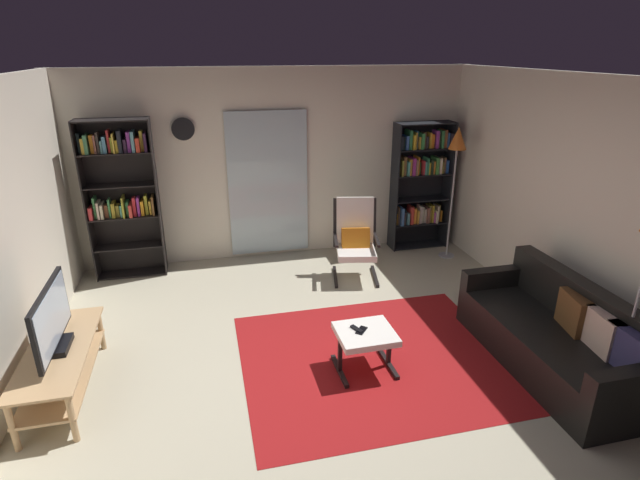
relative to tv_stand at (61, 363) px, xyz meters
The scene contains 16 objects.
ground_plane 2.34m from the tv_stand, ahead, with size 7.02×7.02×0.00m, color #BBB398.
wall_back 3.71m from the tv_stand, 49.54° to the left, with size 5.60×0.06×2.60m, color silver.
wall_right 5.12m from the tv_stand, ahead, with size 0.06×6.00×2.60m, color silver.
glass_door_panel 3.52m from the tv_stand, 50.47° to the left, with size 1.10×0.01×2.00m, color silver.
area_rug 2.82m from the tv_stand, ahead, with size 2.56×2.18×0.01m, color maroon.
tv_stand is the anchor object (origin of this frame).
television 0.41m from the tv_stand, 75.25° to the right, with size 0.20×0.94×0.56m.
bookshelf_near_tv 2.61m from the tv_stand, 82.92° to the left, with size 0.87×0.30×2.03m.
bookshelf_near_sofa 5.10m from the tv_stand, 29.64° to the left, with size 0.84×0.30×1.85m.
leather_sofa 4.45m from the tv_stand, ahead, with size 0.80×1.98×0.81m.
lounge_armchair 3.61m from the tv_stand, 28.37° to the left, with size 0.68×0.75×1.02m.
ottoman 2.66m from the tv_stand, ahead, with size 0.53×0.49×0.41m.
tv_remote 2.59m from the tv_stand, ahead, with size 0.04×0.14×0.02m, color black.
cell_phone 2.63m from the tv_stand, ahead, with size 0.07×0.14×0.01m, color black.
floor_lamp_by_shelf 5.22m from the tv_stand, 23.22° to the left, with size 0.24×0.24×1.84m.
wall_clock 3.26m from the tv_stand, 67.02° to the left, with size 0.29×0.03×0.29m.
Camera 1 is at (-0.99, -3.81, 2.83)m, focal length 27.79 mm.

